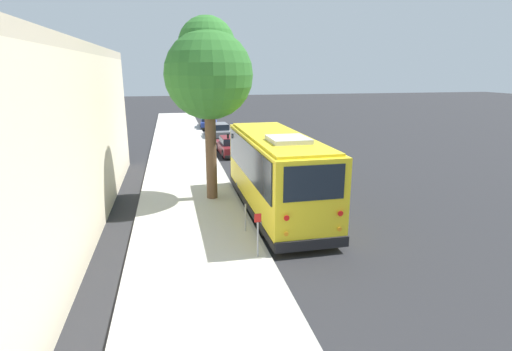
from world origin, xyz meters
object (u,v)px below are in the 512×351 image
object	(u,v)px
parked_sedan_gray	(219,131)
street_tree	(208,70)
shuttle_bus	(277,170)
sign_post_far	(246,218)
sign_post_near	(258,235)
parked_sedan_maroon	(231,146)
parked_sedan_blue	(209,122)

from	to	relation	value
parked_sedan_gray	street_tree	bearing A→B (deg)	170.06
shuttle_bus	street_tree	xyz separation A→B (m)	(2.19, 2.53, 4.05)
sign_post_far	sign_post_near	bearing A→B (deg)	180.00
parked_sedan_maroon	parked_sedan_blue	xyz separation A→B (m)	(13.59, 0.30, 0.01)
parked_sedan_maroon	parked_sedan_blue	size ratio (longest dim) A/B	0.93
sign_post_near	sign_post_far	xyz separation A→B (m)	(2.13, 0.00, -0.22)
parked_sedan_blue	street_tree	bearing A→B (deg)	179.85
parked_sedan_blue	street_tree	xyz separation A→B (m)	(-23.72, 2.11, 5.31)
sign_post_far	shuttle_bus	bearing A→B (deg)	-38.88
parked_sedan_gray	street_tree	distance (m)	18.20
parked_sedan_maroon	parked_sedan_gray	bearing A→B (deg)	-1.72
parked_sedan_maroon	parked_sedan_blue	bearing A→B (deg)	-0.72
parked_sedan_blue	sign_post_far	distance (m)	28.09
parked_sedan_gray	sign_post_far	size ratio (longest dim) A/B	4.34
parked_sedan_maroon	sign_post_near	size ratio (longest dim) A/B	2.94
parked_sedan_blue	sign_post_near	bearing A→B (deg)	-177.57
sign_post_near	shuttle_bus	bearing A→B (deg)	-22.05
shuttle_bus	sign_post_far	xyz separation A→B (m)	(-2.15, 1.73, -1.19)
sign_post_near	parked_sedan_gray	bearing A→B (deg)	-3.82
parked_sedan_gray	sign_post_near	size ratio (longest dim) A/B	3.14
shuttle_bus	parked_sedan_blue	world-z (taller)	shuttle_bus
shuttle_bus	parked_sedan_maroon	xyz separation A→B (m)	(12.31, 0.11, -1.27)
street_tree	sign_post_far	xyz separation A→B (m)	(-4.33, -0.79, -5.24)
parked_sedan_maroon	street_tree	bearing A→B (deg)	164.62
shuttle_bus	parked_sedan_maroon	world-z (taller)	shuttle_bus
shuttle_bus	sign_post_near	size ratio (longest dim) A/B	6.18
sign_post_far	street_tree	bearing A→B (deg)	10.39
street_tree	sign_post_far	distance (m)	6.85
parked_sedan_maroon	sign_post_far	world-z (taller)	parked_sedan_maroon
parked_sedan_maroon	street_tree	world-z (taller)	street_tree
parked_sedan_maroon	parked_sedan_blue	world-z (taller)	parked_sedan_blue
shuttle_bus	sign_post_far	distance (m)	3.00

